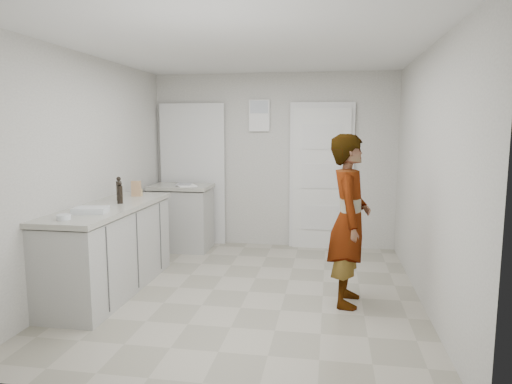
% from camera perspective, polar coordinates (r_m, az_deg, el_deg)
% --- Properties ---
extents(ground, '(4.00, 4.00, 0.00)m').
position_cam_1_polar(ground, '(4.95, -0.91, -12.35)').
color(ground, gray).
rests_on(ground, ground).
extents(room_shell, '(4.00, 4.00, 4.00)m').
position_cam_1_polar(room_shell, '(6.64, 0.59, 1.96)').
color(room_shell, '#ACA9A2').
rests_on(room_shell, ground).
extents(main_counter, '(0.64, 1.96, 0.93)m').
position_cam_1_polar(main_counter, '(5.10, -17.73, -7.11)').
color(main_counter, '#B9B9B4').
rests_on(main_counter, ground).
extents(side_counter, '(0.84, 0.61, 0.93)m').
position_cam_1_polar(side_counter, '(6.59, -9.26, -3.42)').
color(side_counter, '#B9B9B4').
rests_on(side_counter, ground).
extents(person, '(0.44, 0.63, 1.67)m').
position_cam_1_polar(person, '(4.52, 11.57, -3.50)').
color(person, silver).
rests_on(person, ground).
extents(cake_mix_box, '(0.12, 0.07, 0.18)m').
position_cam_1_polar(cake_mix_box, '(5.54, -14.75, 0.41)').
color(cake_mix_box, '#A47252').
rests_on(cake_mix_box, main_counter).
extents(spice_jar, '(0.05, 0.05, 0.08)m').
position_cam_1_polar(spice_jar, '(5.56, -14.27, -0.06)').
color(spice_jar, tan).
rests_on(spice_jar, main_counter).
extents(oil_cruet_a, '(0.06, 0.06, 0.24)m').
position_cam_1_polar(oil_cruet_a, '(5.06, -16.66, -0.09)').
color(oil_cruet_a, black).
rests_on(oil_cruet_a, main_counter).
extents(oil_cruet_b, '(0.06, 0.06, 0.27)m').
position_cam_1_polar(oil_cruet_b, '(5.27, -16.75, 0.36)').
color(oil_cruet_b, black).
rests_on(oil_cruet_b, main_counter).
extents(baking_dish, '(0.34, 0.27, 0.05)m').
position_cam_1_polar(baking_dish, '(4.60, -19.98, -2.16)').
color(baking_dish, silver).
rests_on(baking_dish, main_counter).
extents(egg_bowl, '(0.12, 0.12, 0.05)m').
position_cam_1_polar(egg_bowl, '(4.34, -22.90, -2.91)').
color(egg_bowl, silver).
rests_on(egg_bowl, main_counter).
extents(papers, '(0.36, 0.39, 0.01)m').
position_cam_1_polar(papers, '(6.42, -8.67, 0.82)').
color(papers, white).
rests_on(papers, side_counter).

